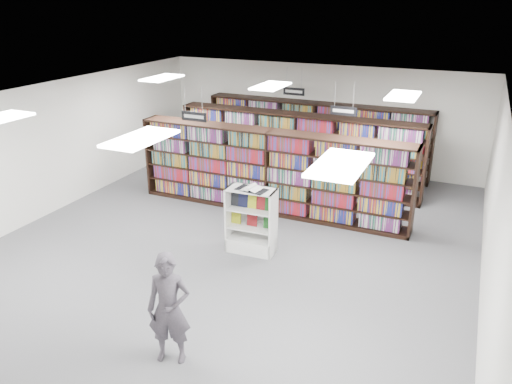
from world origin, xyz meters
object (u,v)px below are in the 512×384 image
at_px(endcap_display, 252,230).
at_px(shopper, 169,309).
at_px(bookshelf_row_near, 270,172).
at_px(open_book, 251,188).

bearing_deg(endcap_display, shopper, -88.06).
bearing_deg(endcap_display, bookshelf_row_near, 99.29).
relative_size(endcap_display, open_book, 2.14).
bearing_deg(open_book, shopper, -77.32).
height_order(endcap_display, shopper, shopper).
distance_m(endcap_display, shopper, 3.67).
distance_m(bookshelf_row_near, shopper, 5.79).
relative_size(bookshelf_row_near, shopper, 3.98).
height_order(bookshelf_row_near, endcap_display, bookshelf_row_near).
height_order(open_book, shopper, shopper).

